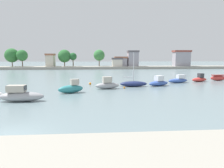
% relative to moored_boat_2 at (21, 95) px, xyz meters
% --- Properties ---
extents(ground_plane, '(400.00, 400.00, 0.00)m').
position_rel_moored_boat_2_xyz_m(ground_plane, '(2.87, -10.68, -0.69)').
color(ground_plane, slate).
extents(moored_boat_2, '(4.97, 1.58, 1.83)m').
position_rel_moored_boat_2_xyz_m(moored_boat_2, '(0.00, 0.00, 0.00)').
color(moored_boat_2, '#9E9EA3').
rests_on(moored_boat_2, ground).
extents(moored_boat_3, '(3.69, 2.61, 1.89)m').
position_rel_moored_boat_2_xyz_m(moored_boat_3, '(5.00, 5.22, -0.04)').
color(moored_boat_3, teal).
rests_on(moored_boat_3, ground).
extents(moored_boat_4, '(3.95, 2.02, 1.89)m').
position_rel_moored_boat_2_xyz_m(moored_boat_4, '(10.18, 8.59, -0.02)').
color(moored_boat_4, '#9E9EA3').
rests_on(moored_boat_4, ground).
extents(moored_boat_5, '(4.57, 1.58, 5.69)m').
position_rel_moored_boat_2_xyz_m(moored_boat_5, '(14.66, 10.75, -0.22)').
color(moored_boat_5, navy).
rests_on(moored_boat_5, ground).
extents(moored_boat_6, '(4.20, 2.94, 1.74)m').
position_rel_moored_boat_2_xyz_m(moored_boat_6, '(19.10, 11.25, -0.09)').
color(moored_boat_6, '#3856A8').
rests_on(moored_boat_6, ground).
extents(moored_boat_7, '(4.35, 2.31, 1.54)m').
position_rel_moored_boat_2_xyz_m(moored_boat_7, '(24.13, 15.16, -0.13)').
color(moored_boat_7, '#3856A8').
rests_on(moored_boat_7, ground).
extents(moored_boat_8, '(3.55, 2.06, 1.65)m').
position_rel_moored_boat_2_xyz_m(moored_boat_8, '(29.04, 16.60, -0.14)').
color(moored_boat_8, '#C63833').
rests_on(moored_boat_8, ground).
extents(moored_boat_9, '(3.29, 0.97, 1.22)m').
position_rel_moored_boat_2_xyz_m(moored_boat_9, '(33.78, 18.09, -0.11)').
color(moored_boat_9, '#C63833').
rests_on(moored_boat_9, ground).
extents(mooring_buoy_0, '(0.29, 0.29, 0.29)m').
position_rel_moored_boat_2_xyz_m(mooring_buoy_0, '(12.82, 8.63, -0.55)').
color(mooring_buoy_0, orange).
rests_on(mooring_buoy_0, ground).
extents(mooring_buoy_2, '(0.42, 0.42, 0.42)m').
position_rel_moored_boat_2_xyz_m(mooring_buoy_2, '(7.40, 13.53, -0.48)').
color(mooring_buoy_2, orange).
rests_on(mooring_buoy_2, ground).
extents(distant_shoreline, '(123.39, 8.85, 8.20)m').
position_rel_moored_boat_2_xyz_m(distant_shoreline, '(4.29, 63.43, 1.79)').
color(distant_shoreline, gray).
rests_on(distant_shoreline, ground).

